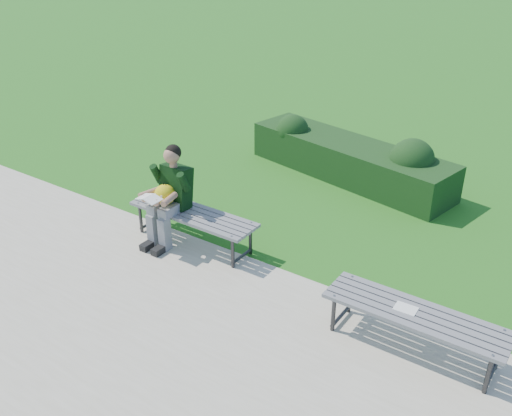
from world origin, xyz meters
TOP-DOWN VIEW (x-y plane):
  - ground at (0.00, 0.00)m, footprint 80.00×80.00m
  - walkway at (0.00, -1.75)m, footprint 30.00×3.50m
  - hedge at (-0.26, 3.02)m, footprint 3.71×1.61m
  - bench_left at (-1.04, -0.11)m, footprint 1.80×0.50m
  - bench_right at (2.10, -0.49)m, footprint 1.80×0.50m
  - seated_boy at (-1.34, -0.21)m, footprint 0.56×0.76m
  - paper_sheet at (2.00, -0.49)m, footprint 0.23×0.17m

SIDE VIEW (x-z plane):
  - ground at x=0.00m, z-range 0.00..0.00m
  - walkway at x=0.00m, z-range 0.00..0.02m
  - hedge at x=-0.26m, z-range -0.10..0.81m
  - bench_left at x=-1.04m, z-range 0.19..0.64m
  - bench_right at x=2.10m, z-range 0.19..0.64m
  - paper_sheet at x=2.00m, z-range 0.47..0.48m
  - seated_boy at x=-1.34m, z-range 0.06..1.37m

